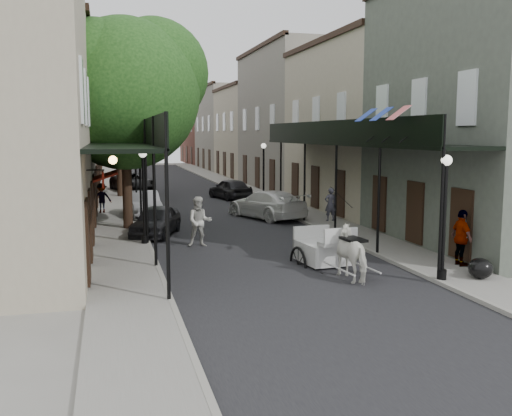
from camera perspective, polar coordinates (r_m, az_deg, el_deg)
ground at (r=18.08m, az=3.43°, el=-6.78°), size 140.00×140.00×0.00m
road at (r=37.32m, az=-6.14°, el=0.59°), size 8.00×90.00×0.01m
sidewalk_left at (r=36.91m, az=-13.84°, el=0.43°), size 2.20×90.00×0.12m
sidewalk_right at (r=38.36m, az=1.26°, el=0.90°), size 2.20×90.00×0.12m
building_row_left at (r=46.76m, az=-18.71°, el=8.07°), size 5.00×80.00×10.50m
building_row_right at (r=48.73m, az=2.13°, el=8.41°), size 5.00×80.00×10.50m
gallery_left at (r=23.64m, az=-13.11°, el=6.32°), size 2.20×18.05×4.88m
gallery_right at (r=25.76m, az=8.85°, el=6.51°), size 2.20×18.05×4.88m
tree_near at (r=26.93m, az=-12.18°, el=11.65°), size 7.31×6.80×9.63m
tree_far at (r=40.86m, az=-13.12°, el=9.23°), size 6.45×6.00×8.61m
lamppost_right_near at (r=17.66m, az=18.31°, el=-0.71°), size 0.32×0.32×3.71m
lamppost_left at (r=22.81m, az=-11.16°, el=1.30°), size 0.32×0.32×3.71m
lamppost_right_far at (r=36.02m, az=0.76°, el=3.65°), size 0.32×0.32×3.71m
horse at (r=17.74m, az=9.84°, el=-4.48°), size 1.07×2.00×1.62m
carriage at (r=19.86m, az=6.15°, el=-2.42°), size 1.82×2.51×2.70m
pedestrian_walking at (r=22.56m, az=-5.66°, el=-1.37°), size 1.05×0.87×1.99m
pedestrian_sidewalk_left at (r=32.40m, az=-15.18°, el=0.99°), size 1.13×0.75×1.63m
pedestrian_sidewalk_right at (r=19.86m, az=19.88°, el=-2.83°), size 0.51×1.11×1.86m
car_left_near at (r=25.27m, az=-9.98°, el=-1.25°), size 2.83×4.19×1.33m
car_left_mid at (r=30.93m, az=-11.10°, el=0.35°), size 1.68×4.26×1.38m
car_left_far at (r=44.72m, az=-12.24°, el=2.54°), size 3.65×5.74×1.48m
car_right_near at (r=29.96m, az=1.06°, el=0.37°), size 3.78×5.53×1.49m
car_right_far at (r=38.83m, az=-2.61°, el=1.94°), size 2.64×4.44×1.42m
trash_bags at (r=18.66m, az=21.51°, el=-5.56°), size 0.98×1.13×0.62m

